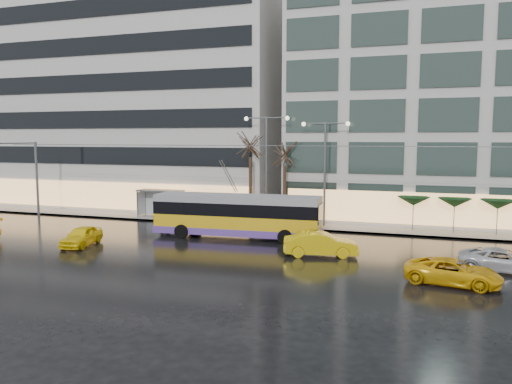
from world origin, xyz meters
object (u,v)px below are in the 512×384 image
at_px(street_lamp_near, 266,154).
at_px(bus_shelter, 158,197).
at_px(trolleybus, 237,217).
at_px(taxi_a, 81,236).

bearing_deg(street_lamp_near, bus_shelter, -179.37).
relative_size(trolleybus, bus_shelter, 2.99).
xyz_separation_m(trolleybus, bus_shelter, (-10.03, 6.09, 0.40)).
bearing_deg(trolleybus, street_lamp_near, 86.77).
height_order(street_lamp_near, taxi_a, street_lamp_near).
xyz_separation_m(bus_shelter, taxi_a, (0.87, -12.10, -1.29)).
relative_size(bus_shelter, taxi_a, 1.06).
distance_m(street_lamp_near, taxi_a, 16.36).
bearing_deg(bus_shelter, street_lamp_near, 0.63).
xyz_separation_m(bus_shelter, street_lamp_near, (10.38, 0.11, 4.03)).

